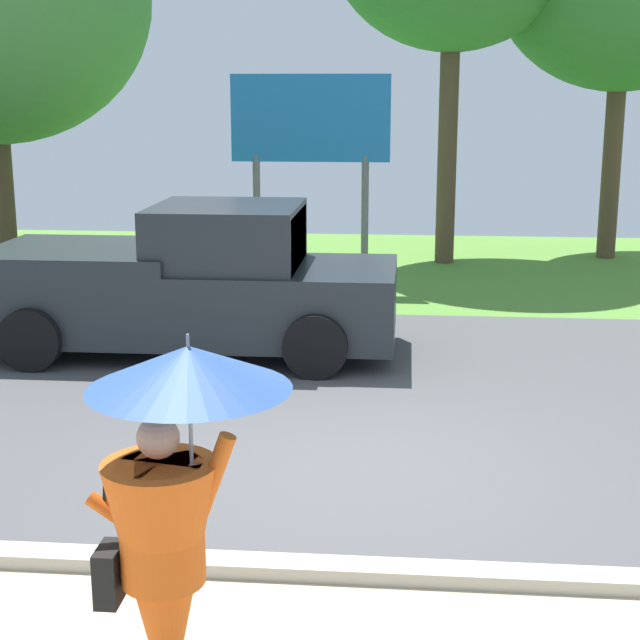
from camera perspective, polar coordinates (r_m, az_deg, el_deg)
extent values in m
cube|color=#4C4C4F|center=(10.68, 2.63, -4.80)|extent=(40.00, 8.00, 0.10)
cube|color=#588C36|center=(18.44, 3.77, 3.02)|extent=(40.00, 8.00, 0.10)
cube|color=#B2AD9E|center=(6.95, 1.08, -14.40)|extent=(40.00, 0.24, 0.10)
cone|color=#E55B19|center=(5.34, -9.09, -15.53)|extent=(0.60, 0.60, 1.45)
cylinder|color=#E55B19|center=(5.16, -9.26, -11.64)|extent=(0.44, 0.44, 0.65)
sphere|color=tan|center=(4.98, -9.46, -6.79)|extent=(0.22, 0.22, 0.22)
cylinder|color=#E55B19|center=(4.99, -6.22, -8.99)|extent=(0.24, 0.09, 0.45)
cylinder|color=#E55B19|center=(5.24, -12.03, -11.01)|extent=(0.29, 0.08, 0.24)
cylinder|color=gray|center=(4.93, -7.58, -6.51)|extent=(0.02, 0.02, 0.75)
cone|color=#33569E|center=(4.83, -7.70, -2.77)|extent=(1.03, 1.03, 0.22)
cylinder|color=gray|center=(4.80, -7.74, -1.40)|extent=(0.02, 0.02, 0.10)
cube|color=black|center=(5.23, -12.41, -9.87)|extent=(0.02, 0.11, 0.16)
cube|color=black|center=(5.31, -12.19, -14.33)|extent=(0.12, 0.24, 0.30)
cube|color=#23282D|center=(12.43, -7.64, 1.22)|extent=(5.20, 2.00, 0.90)
cube|color=#23282D|center=(12.19, -5.45, 4.62)|extent=(1.80, 1.84, 0.90)
cube|color=#2D3842|center=(12.06, -1.47, 4.58)|extent=(0.10, 1.70, 0.77)
cube|color=#23282D|center=(12.68, -13.48, 3.74)|extent=(2.40, 2.00, 0.20)
cylinder|color=black|center=(13.21, 0.57, 0.73)|extent=(0.76, 0.28, 0.76)
cylinder|color=black|center=(11.27, -0.25, -1.51)|extent=(0.76, 0.28, 0.76)
cylinder|color=black|center=(13.89, -13.56, 0.99)|extent=(0.76, 0.28, 0.76)
cylinder|color=black|center=(12.07, -16.55, -1.07)|extent=(0.76, 0.28, 0.76)
cylinder|color=slate|center=(16.37, -3.70, 5.76)|extent=(0.12, 0.12, 2.20)
cylinder|color=slate|center=(16.19, 2.64, 5.69)|extent=(0.12, 0.12, 2.20)
cube|color=#1E72B2|center=(16.12, -0.56, 11.74)|extent=(2.60, 0.10, 1.40)
cylinder|color=brown|center=(18.98, -18.03, 7.48)|extent=(0.36, 0.36, 3.04)
cylinder|color=brown|center=(18.70, 7.47, 10.23)|extent=(0.36, 0.36, 4.53)
cylinder|color=brown|center=(19.93, 16.72, 9.01)|extent=(0.36, 0.36, 3.86)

